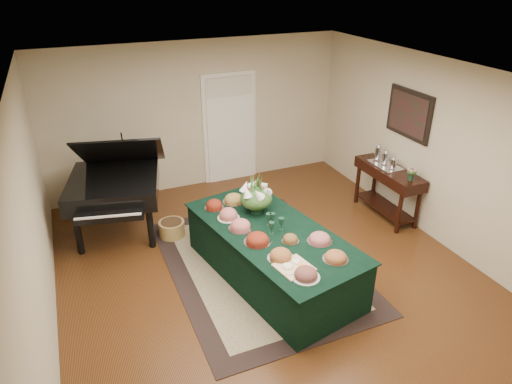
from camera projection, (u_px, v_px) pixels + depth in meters
name	position (u px, v px, depth m)	size (l,w,h in m)	color
ground	(264.00, 267.00, 6.48)	(6.00, 6.00, 0.00)	black
area_rug	(258.00, 264.00, 6.51)	(2.41, 3.38, 0.01)	black
kitchen_doorway	(230.00, 129.00, 8.66)	(1.05, 0.07, 2.10)	white
buffet_table	(272.00, 254.00, 6.11)	(1.72, 2.81, 0.74)	black
food_platters	(264.00, 227.00, 5.94)	(1.24, 2.44, 0.12)	silver
cutting_board	(293.00, 265.00, 5.21)	(0.44, 0.44, 0.10)	tan
green_goblets	(273.00, 222.00, 5.95)	(0.24, 0.29, 0.18)	#143421
floral_centerpiece	(256.00, 195.00, 6.26)	(0.46, 0.46, 0.46)	#143421
grand_piano	(115.00, 185.00, 6.97)	(1.72, 1.84, 1.66)	black
wicker_basket	(172.00, 229.00, 7.15)	(0.40, 0.40, 0.25)	#A68243
mahogany_sideboard	(388.00, 179.00, 7.52)	(0.45, 1.34, 0.86)	black
tea_service	(385.00, 158.00, 7.51)	(0.34, 0.58, 0.30)	silver
pink_bouquet	(412.00, 172.00, 6.96)	(0.16, 0.16, 0.21)	#143421
wall_painting	(409.00, 114.00, 7.11)	(0.05, 0.95, 0.75)	black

